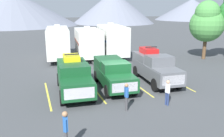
# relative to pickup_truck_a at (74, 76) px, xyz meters

# --- Properties ---
(ground_plane) EXTENTS (240.00, 240.00, 0.00)m
(ground_plane) POSITION_rel_pickup_truck_a_xyz_m (3.13, -0.77, -1.20)
(ground_plane) COLOR #3F4244
(pickup_truck_a) EXTENTS (2.51, 5.81, 2.57)m
(pickup_truck_a) POSITION_rel_pickup_truck_a_xyz_m (0.00, 0.00, 0.00)
(pickup_truck_a) COLOR #144723
(pickup_truck_a) RESTS_ON ground
(pickup_truck_b) EXTENTS (2.42, 5.51, 2.04)m
(pickup_truck_b) POSITION_rel_pickup_truck_a_xyz_m (2.93, 0.13, -0.09)
(pickup_truck_b) COLOR #144723
(pickup_truck_b) RESTS_ON ground
(pickup_truck_c) EXTENTS (2.42, 5.72, 2.70)m
(pickup_truck_c) POSITION_rel_pickup_truck_a_xyz_m (6.48, 0.34, 0.05)
(pickup_truck_c) COLOR #595B60
(pickup_truck_c) RESTS_ON ground
(lot_stripe_a) EXTENTS (0.12, 5.50, 0.01)m
(lot_stripe_a) POSITION_rel_pickup_truck_a_xyz_m (-1.82, -0.02, -1.19)
(lot_stripe_a) COLOR gold
(lot_stripe_a) RESTS_ON ground
(lot_stripe_b) EXTENTS (0.12, 5.50, 0.01)m
(lot_stripe_b) POSITION_rel_pickup_truck_a_xyz_m (1.48, -0.02, -1.19)
(lot_stripe_b) COLOR gold
(lot_stripe_b) RESTS_ON ground
(lot_stripe_c) EXTENTS (0.12, 5.50, 0.01)m
(lot_stripe_c) POSITION_rel_pickup_truck_a_xyz_m (4.78, -0.02, -1.19)
(lot_stripe_c) COLOR gold
(lot_stripe_c) RESTS_ON ground
(lot_stripe_d) EXTENTS (0.12, 5.50, 0.01)m
(lot_stripe_d) POSITION_rel_pickup_truck_a_xyz_m (8.08, -0.02, -1.19)
(lot_stripe_d) COLOR gold
(lot_stripe_d) RESTS_ON ground
(camper_trailer_a) EXTENTS (3.05, 8.42, 3.83)m
(camper_trailer_a) POSITION_rel_pickup_truck_a_xyz_m (0.22, 11.26, 0.82)
(camper_trailer_a) COLOR silver
(camper_trailer_a) RESTS_ON ground
(camper_trailer_b) EXTENTS (3.21, 7.40, 3.64)m
(camper_trailer_b) POSITION_rel_pickup_truck_a_xyz_m (3.49, 10.41, 0.73)
(camper_trailer_b) COLOR white
(camper_trailer_b) RESTS_ON ground
(camper_trailer_c) EXTENTS (3.22, 7.41, 3.98)m
(camper_trailer_c) POSITION_rel_pickup_truck_a_xyz_m (6.35, 10.33, 0.90)
(camper_trailer_c) COLOR silver
(camper_trailer_c) RESTS_ON ground
(person_a) EXTENTS (0.23, 0.34, 1.58)m
(person_a) POSITION_rel_pickup_truck_a_xyz_m (4.92, -4.11, -0.28)
(person_a) COLOR navy
(person_a) RESTS_ON ground
(person_b) EXTENTS (0.24, 0.38, 1.73)m
(person_b) POSITION_rel_pickup_truck_a_xyz_m (-1.54, -6.82, -0.20)
(person_b) COLOR #3F3F42
(person_b) RESTS_ON ground
(person_c) EXTENTS (0.22, 0.36, 1.62)m
(person_c) POSITION_rel_pickup_truck_a_xyz_m (2.31, -3.97, -0.26)
(person_c) COLOR #3F3F42
(person_c) RESTS_ON ground
(tree_a) EXTENTS (3.77, 3.77, 6.50)m
(tree_a) POSITION_rel_pickup_truck_a_xyz_m (15.96, 6.10, 2.98)
(tree_a) COLOR brown
(tree_a) RESTS_ON ground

